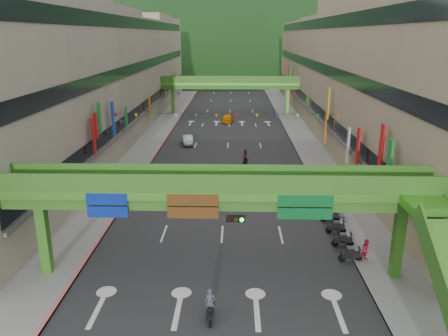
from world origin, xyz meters
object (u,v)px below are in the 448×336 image
(overpass_near, at_px, (235,203))
(car_yellow, at_px, (227,118))
(car_silver, at_px, (188,140))
(scooter_rider_mid, at_px, (245,157))
(pedestrian_red, at_px, (366,252))
(scooter_rider_near, at_px, (210,306))

(overpass_near, bearing_deg, car_yellow, 91.43)
(overpass_near, xyz_separation_m, car_silver, (-6.51, 35.02, -4.56))
(scooter_rider_mid, height_order, car_silver, scooter_rider_mid)
(car_silver, relative_size, car_yellow, 0.91)
(overpass_near, xyz_separation_m, car_yellow, (-1.28, 51.23, -4.47))
(car_yellow, bearing_deg, pedestrian_red, -75.64)
(scooter_rider_near, relative_size, car_yellow, 0.43)
(pedestrian_red, bearing_deg, scooter_rider_mid, 76.60)
(car_silver, height_order, car_yellow, car_yellow)
(scooter_rider_near, xyz_separation_m, scooter_rider_mid, (2.54, 28.81, 0.19))
(overpass_near, xyz_separation_m, scooter_rider_mid, (1.27, 24.90, -4.16))
(car_silver, bearing_deg, pedestrian_red, -73.51)
(car_silver, xyz_separation_m, pedestrian_red, (15.38, -32.41, 0.10))
(overpass_near, height_order, scooter_rider_mid, overpass_near)
(scooter_rider_near, xyz_separation_m, pedestrian_red, (10.14, 6.52, -0.10))
(car_yellow, bearing_deg, overpass_near, -86.00)
(overpass_near, distance_m, pedestrian_red, 10.26)
(overpass_near, distance_m, car_yellow, 51.44)
(overpass_near, height_order, pedestrian_red, overpass_near)
(overpass_near, distance_m, scooter_rider_mid, 25.28)
(scooter_rider_mid, height_order, car_yellow, scooter_rider_mid)
(scooter_rider_near, relative_size, pedestrian_red, 1.25)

